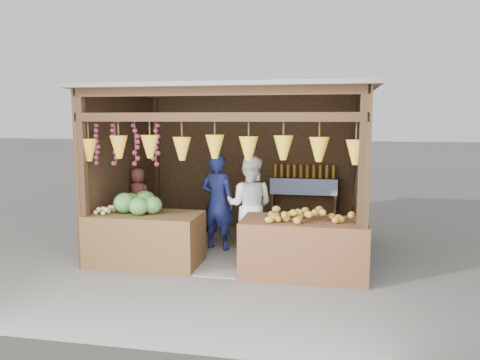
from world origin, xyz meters
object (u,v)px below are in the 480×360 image
vendor_seated (138,196)px  counter_right (304,248)px  counter_left (145,239)px  woman_standing (250,205)px  man_standing (218,202)px

vendor_seated → counter_right: bearing=169.6°
counter_left → vendor_seated: 1.51m
woman_standing → vendor_seated: (-2.09, 0.44, 0.02)m
counter_left → counter_right: size_ratio=0.96×
counter_right → vendor_seated: (-3.01, 1.34, 0.42)m
counter_right → counter_left: bearing=178.9°
counter_left → woman_standing: (1.44, 0.85, 0.41)m
man_standing → vendor_seated: man_standing is taller
woman_standing → counter_left: bearing=34.4°
counter_left → vendor_seated: bearing=116.9°
counter_left → man_standing: bearing=48.1°
counter_right → woman_standing: (-0.92, 0.89, 0.40)m
counter_left → woman_standing: size_ratio=1.04×
counter_right → vendor_seated: vendor_seated is taller
vendor_seated → man_standing: bearing=-178.0°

